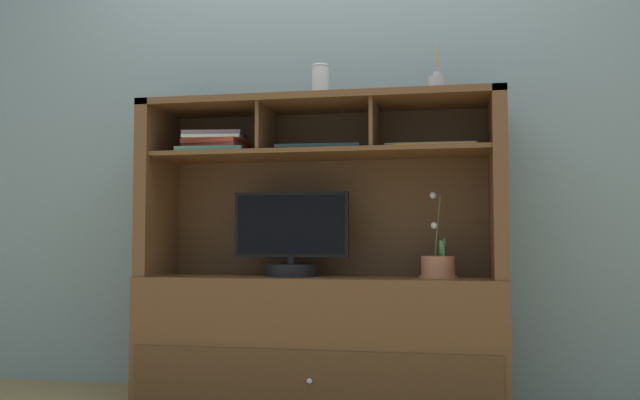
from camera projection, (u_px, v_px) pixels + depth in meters
name	position (u px, v px, depth m)	size (l,w,h in m)	color
back_wall	(329.00, 100.00, 3.33)	(6.00, 0.02, 2.80)	gray
media_console	(320.00, 306.00, 3.04)	(1.61, 0.46, 1.35)	brown
tv_monitor	(291.00, 241.00, 3.06)	(0.52, 0.23, 0.38)	black
potted_orchid	(438.00, 266.00, 2.95)	(0.17, 0.17, 0.37)	#BA724F
magazine_stack_left	(433.00, 147.00, 2.98)	(0.39, 0.23, 0.02)	gold
magazine_stack_centre	(319.00, 149.00, 3.07)	(0.38, 0.24, 0.02)	#A0302C
magazine_stack_right	(215.00, 144.00, 3.14)	(0.32, 0.28, 0.10)	#447C65
diffuser_bottle	(437.00, 86.00, 3.01)	(0.08, 0.08, 0.23)	#BAB1B9
ceramic_vase	(320.00, 82.00, 3.10)	(0.08, 0.08, 0.16)	silver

